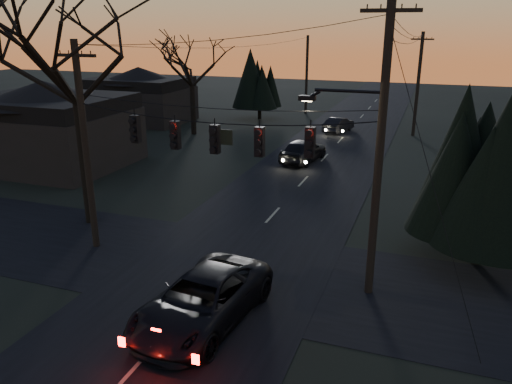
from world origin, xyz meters
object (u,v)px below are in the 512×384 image
(utility_pole_far_r, at_px, (413,136))
(utility_pole_right, at_px, (368,292))
(suv_near, at_px, (203,300))
(sedan_oncoming_b, at_px, (339,125))
(utility_pole_far_l, at_px, (305,113))
(utility_pole_left, at_px, (97,246))
(evergreen_right, at_px, (491,153))
(bare_tree_left, at_px, (72,52))
(sedan_oncoming_a, at_px, (303,150))

(utility_pole_far_r, bearing_deg, utility_pole_right, -90.00)
(suv_near, relative_size, sedan_oncoming_b, 1.45)
(utility_pole_far_l, bearing_deg, utility_pole_far_r, -34.82)
(utility_pole_far_l, distance_m, suv_near, 40.27)
(utility_pole_left, bearing_deg, utility_pole_far_r, 67.67)
(utility_pole_left, xyz_separation_m, evergreen_right, (15.17, 3.75, 4.51))
(bare_tree_left, height_order, suv_near, bare_tree_left)
(evergreen_right, relative_size, suv_near, 1.38)
(suv_near, bearing_deg, utility_pole_right, 44.55)
(sedan_oncoming_a, bearing_deg, utility_pole_right, 121.49)
(bare_tree_left, distance_m, evergreen_right, 17.56)
(evergreen_right, distance_m, sedan_oncoming_b, 25.88)
(utility_pole_right, distance_m, utility_pole_far_r, 28.00)
(evergreen_right, distance_m, sedan_oncoming_a, 16.81)
(utility_pole_far_r, xyz_separation_m, suv_near, (-4.70, -31.68, 0.79))
(suv_near, distance_m, sedan_oncoming_a, 20.24)
(bare_tree_left, xyz_separation_m, suv_near, (8.78, -5.92, -7.11))
(evergreen_right, xyz_separation_m, suv_near, (-8.37, -7.44, -3.72))
(utility_pole_far_l, height_order, sedan_oncoming_a, utility_pole_far_l)
(sedan_oncoming_b, bearing_deg, utility_pole_right, 116.88)
(bare_tree_left, distance_m, sedan_oncoming_b, 27.08)
(utility_pole_far_l, relative_size, suv_near, 1.41)
(utility_pole_far_l, distance_m, bare_tree_left, 34.74)
(utility_pole_left, bearing_deg, bare_tree_left, 131.66)
(utility_pole_right, height_order, evergreen_right, evergreen_right)
(evergreen_right, bearing_deg, utility_pole_far_l, 115.20)
(utility_pole_right, distance_m, utility_pole_left, 11.50)
(utility_pole_right, bearing_deg, bare_tree_left, 170.61)
(bare_tree_left, bearing_deg, sedan_oncoming_a, 64.45)
(bare_tree_left, bearing_deg, evergreen_right, 5.07)
(sedan_oncoming_a, bearing_deg, suv_near, 105.01)
(utility_pole_right, distance_m, suv_near, 6.02)
(utility_pole_far_l, height_order, sedan_oncoming_b, utility_pole_far_l)
(bare_tree_left, bearing_deg, utility_pole_left, -48.34)
(utility_pole_left, bearing_deg, sedan_oncoming_a, 73.69)
(utility_pole_left, bearing_deg, sedan_oncoming_b, 79.22)
(utility_pole_far_r, bearing_deg, evergreen_right, -81.38)
(utility_pole_left, distance_m, evergreen_right, 16.27)
(sedan_oncoming_a, bearing_deg, utility_pole_left, 83.08)
(utility_pole_left, distance_m, bare_tree_left, 8.44)
(utility_pole_far_l, relative_size, bare_tree_left, 0.71)
(utility_pole_far_l, bearing_deg, utility_pole_left, -90.00)
(utility_pole_far_r, xyz_separation_m, bare_tree_left, (-13.48, -25.77, 7.90))
(utility_pole_right, relative_size, sedan_oncoming_a, 2.12)
(evergreen_right, height_order, sedan_oncoming_b, evergreen_right)
(evergreen_right, bearing_deg, suv_near, -138.38)
(utility_pole_right, relative_size, suv_near, 1.76)
(utility_pole_far_r, relative_size, sedan_oncoming_b, 2.18)
(utility_pole_far_r, height_order, utility_pole_far_l, utility_pole_far_r)
(utility_pole_far_l, relative_size, sedan_oncoming_a, 1.70)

